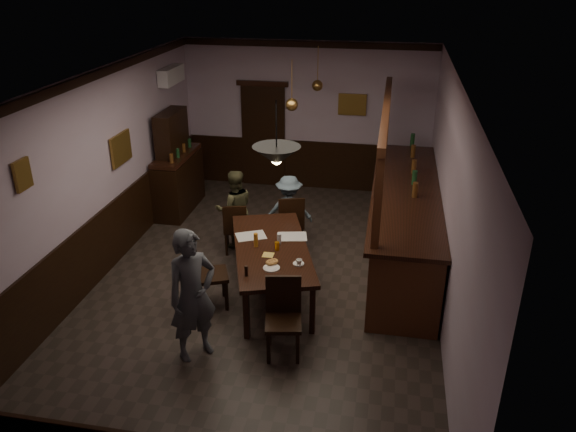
% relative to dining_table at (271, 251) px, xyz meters
% --- Properties ---
extents(room, '(5.01, 8.01, 3.01)m').
position_rel_dining_table_xyz_m(room, '(-0.16, 0.23, 0.81)').
color(room, '#2D2621').
rests_on(room, ground).
extents(dining_table, '(1.63, 2.40, 0.75)m').
position_rel_dining_table_xyz_m(dining_table, '(0.00, 0.00, 0.00)').
color(dining_table, black).
rests_on(dining_table, ground).
extents(chair_far_left, '(0.46, 0.46, 0.88)m').
position_rel_dining_table_xyz_m(chair_far_left, '(-0.83, 1.08, -0.21)').
color(chair_far_left, black).
rests_on(chair_far_left, ground).
extents(chair_far_right, '(0.51, 0.51, 0.97)m').
position_rel_dining_table_xyz_m(chair_far_right, '(0.03, 1.35, -0.16)').
color(chair_far_right, black).
rests_on(chair_far_right, ground).
extents(chair_near, '(0.50, 0.50, 0.99)m').
position_rel_dining_table_xyz_m(chair_near, '(0.42, -1.25, -0.14)').
color(chair_near, black).
rests_on(chair_near, ground).
extents(chair_side, '(0.58, 0.58, 1.02)m').
position_rel_dining_table_xyz_m(chair_side, '(-0.83, -0.48, -0.13)').
color(chair_side, black).
rests_on(chair_side, ground).
extents(person_standing, '(0.71, 0.72, 1.67)m').
position_rel_dining_table_xyz_m(person_standing, '(-0.62, -1.51, 0.15)').
color(person_standing, '#4C4F57').
rests_on(person_standing, ground).
extents(person_seated_left, '(0.81, 0.74, 1.33)m').
position_rel_dining_table_xyz_m(person_seated_left, '(-0.90, 1.34, -0.02)').
color(person_seated_left, '#454329').
rests_on(person_seated_left, ground).
extents(person_seated_right, '(0.83, 0.54, 1.20)m').
position_rel_dining_table_xyz_m(person_seated_right, '(-0.05, 1.61, -0.09)').
color(person_seated_right, slate).
rests_on(person_seated_right, ground).
extents(newspaper_left, '(0.51, 0.45, 0.01)m').
position_rel_dining_table_xyz_m(newspaper_left, '(-0.36, 0.26, 0.07)').
color(newspaper_left, silver).
rests_on(newspaper_left, dining_table).
extents(newspaper_right, '(0.47, 0.38, 0.01)m').
position_rel_dining_table_xyz_m(newspaper_right, '(0.23, 0.36, 0.07)').
color(newspaper_right, silver).
rests_on(newspaper_right, dining_table).
extents(napkin, '(0.19, 0.19, 0.00)m').
position_rel_dining_table_xyz_m(napkin, '(0.01, -0.24, 0.07)').
color(napkin, '#DAB850').
rests_on(napkin, dining_table).
extents(saucer, '(0.15, 0.15, 0.01)m').
position_rel_dining_table_xyz_m(saucer, '(0.45, -0.41, 0.07)').
color(saucer, white).
rests_on(saucer, dining_table).
extents(coffee_cup, '(0.10, 0.10, 0.07)m').
position_rel_dining_table_xyz_m(coffee_cup, '(0.47, -0.44, 0.11)').
color(coffee_cup, white).
rests_on(coffee_cup, saucer).
extents(pastry_plate, '(0.22, 0.22, 0.01)m').
position_rel_dining_table_xyz_m(pastry_plate, '(0.13, -0.59, 0.07)').
color(pastry_plate, white).
rests_on(pastry_plate, dining_table).
extents(pastry_ring_a, '(0.13, 0.13, 0.04)m').
position_rel_dining_table_xyz_m(pastry_ring_a, '(0.10, -0.50, 0.10)').
color(pastry_ring_a, '#C68C47').
rests_on(pastry_ring_a, pastry_plate).
extents(pastry_ring_b, '(0.13, 0.13, 0.04)m').
position_rel_dining_table_xyz_m(pastry_ring_b, '(0.13, -0.46, 0.10)').
color(pastry_ring_b, '#C68C47').
rests_on(pastry_ring_b, pastry_plate).
extents(soda_can, '(0.07, 0.07, 0.12)m').
position_rel_dining_table_xyz_m(soda_can, '(0.10, -0.07, 0.12)').
color(soda_can, orange).
rests_on(soda_can, dining_table).
extents(beer_glass, '(0.06, 0.06, 0.20)m').
position_rel_dining_table_xyz_m(beer_glass, '(-0.21, -0.03, 0.16)').
color(beer_glass, '#BF721E').
rests_on(beer_glass, dining_table).
extents(water_glass, '(0.06, 0.06, 0.15)m').
position_rel_dining_table_xyz_m(water_glass, '(0.09, 0.12, 0.14)').
color(water_glass, silver).
rests_on(water_glass, dining_table).
extents(pepper_mill, '(0.04, 0.04, 0.14)m').
position_rel_dining_table_xyz_m(pepper_mill, '(-0.15, -0.83, 0.13)').
color(pepper_mill, black).
rests_on(pepper_mill, dining_table).
extents(sideboard, '(0.52, 1.45, 1.91)m').
position_rel_dining_table_xyz_m(sideboard, '(-2.37, 2.59, 0.08)').
color(sideboard, black).
rests_on(sideboard, ground).
extents(bar_counter, '(1.03, 4.43, 2.48)m').
position_rel_dining_table_xyz_m(bar_counter, '(1.83, 1.45, -0.06)').
color(bar_counter, '#472313').
rests_on(bar_counter, ground).
extents(door_back, '(0.90, 0.06, 2.10)m').
position_rel_dining_table_xyz_m(door_back, '(-1.06, 4.18, 0.36)').
color(door_back, black).
rests_on(door_back, ground).
extents(ac_unit, '(0.20, 0.85, 0.30)m').
position_rel_dining_table_xyz_m(ac_unit, '(-2.54, 3.13, 1.76)').
color(ac_unit, white).
rests_on(ac_unit, ground).
extents(picture_left_small, '(0.04, 0.28, 0.36)m').
position_rel_dining_table_xyz_m(picture_left_small, '(-2.62, -1.37, 1.46)').
color(picture_left_small, olive).
rests_on(picture_left_small, ground).
extents(picture_left_large, '(0.04, 0.62, 0.48)m').
position_rel_dining_table_xyz_m(picture_left_large, '(-2.62, 1.03, 1.01)').
color(picture_left_large, olive).
rests_on(picture_left_large, ground).
extents(picture_back, '(0.55, 0.04, 0.42)m').
position_rel_dining_table_xyz_m(picture_back, '(0.74, 4.19, 1.11)').
color(picture_back, olive).
rests_on(picture_back, ground).
extents(pendant_iron, '(0.56, 0.56, 0.75)m').
position_rel_dining_table_xyz_m(pendant_iron, '(0.25, -0.76, 1.67)').
color(pendant_iron, black).
rests_on(pendant_iron, ground).
extents(pendant_brass_mid, '(0.20, 0.20, 0.81)m').
position_rel_dining_table_xyz_m(pendant_brass_mid, '(-0.06, 1.92, 1.61)').
color(pendant_brass_mid, '#BF8C3F').
rests_on(pendant_brass_mid, ground).
extents(pendant_brass_far, '(0.20, 0.20, 0.81)m').
position_rel_dining_table_xyz_m(pendant_brass_far, '(0.14, 3.44, 1.61)').
color(pendant_brass_far, '#BF8C3F').
rests_on(pendant_brass_far, ground).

